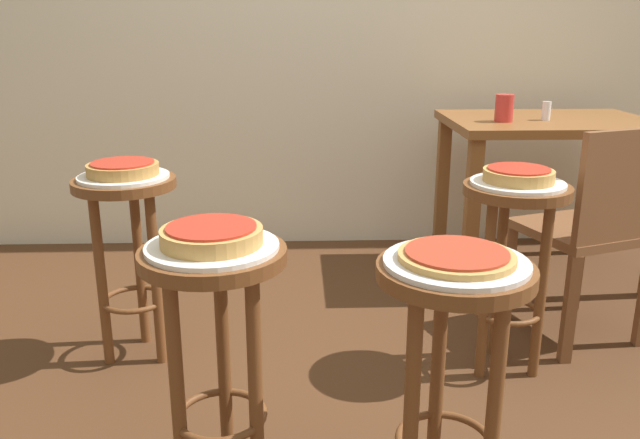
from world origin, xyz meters
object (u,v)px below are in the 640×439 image
Objects in this scene: condiment_shaker at (546,111)px; pizza_middle at (212,235)px; stool_leftside at (513,238)px; cup_near_edge at (504,108)px; wooden_chair at (594,227)px; serving_plate_middle at (212,247)px; pizza_foreground at (457,256)px; serving_plate_foreground at (456,263)px; pizza_leftside at (518,175)px; serving_plate_rear at (124,177)px; stool_middle at (216,320)px; serving_plate_leftside at (518,183)px; pizza_rear at (123,169)px; stool_foreground at (451,340)px; dining_table at (547,146)px; stool_rear at (128,229)px.

pizza_middle is at bearing -132.58° from condiment_shaker.
cup_near_edge is at bearing 76.33° from stool_leftside.
serving_plate_middle is at bearing -148.46° from wooden_chair.
pizza_middle is (-0.55, 0.13, 0.01)m from pizza_foreground.
serving_plate_foreground is 0.57m from serving_plate_middle.
pizza_leftside is at bearing 32.79° from pizza_middle.
stool_leftside is 2.18× the size of serving_plate_rear.
stool_middle is 1.85m from cup_near_edge.
serving_plate_leftside is at bearing 32.79° from pizza_middle.
cup_near_edge is at bearing 23.76° from pizza_rear.
stool_middle is (-0.55, 0.13, -0.19)m from serving_plate_foreground.
condiment_shaker is at bearing 47.42° from pizza_middle.
serving_plate_middle is at bearing -147.21° from stool_leftside.
pizza_leftside is at bearing -103.67° from cup_near_edge.
pizza_foreground is 1.29m from serving_plate_rear.
serving_plate_leftside is at bearing 180.00° from pizza_leftside.
stool_foreground is 1.31m from serving_plate_rear.
pizza_rear reaches higher than serving_plate_middle.
pizza_rear is 0.29× the size of wooden_chair.
serving_plate_foreground is 1.34× the size of pizza_middle.
pizza_leftside is at bearing -6.24° from pizza_rear.
serving_plate_rear is (-1.33, 0.15, 0.19)m from stool_leftside.
cup_near_edge is (0.20, 0.82, 0.12)m from pizza_leftside.
serving_plate_middle is 0.47× the size of stool_leftside.
condiment_shaker reaches higher than pizza_rear.
pizza_rear is at bearing 117.94° from serving_plate_middle.
serving_plate_leftside is at bearing 32.79° from stool_middle.
pizza_middle is 1.14m from stool_leftside.
pizza_leftside is at bearing -115.35° from condiment_shaker.
wooden_chair is at bearing 1.94° from serving_plate_rear.
serving_plate_leftside reaches higher than stool_middle.
serving_plate_foreground is 0.35× the size of dining_table.
stool_middle is at bearing -148.46° from wooden_chair.
pizza_middle is at bearing -62.06° from stool_rear.
serving_plate_leftside is 1.34m from pizza_rear.
serving_plate_leftside is (0.38, 0.73, 0.19)m from stool_foreground.
cup_near_edge is at bearing 51.42° from stool_middle.
pizza_foreground is at bearing 180.00° from stool_foreground.
pizza_middle is 0.88m from stool_rear.
pizza_foreground is at bearing -42.66° from stool_rear.
pizza_middle is at bearing 63.43° from serving_plate_middle.
pizza_middle is at bearing -132.41° from dining_table.
dining_table is 11.06× the size of condiment_shaker.
serving_plate_foreground is at bearing -42.66° from pizza_rear.
stool_leftside is at bearing 32.79° from pizza_middle.
serving_plate_middle is (0.00, 0.00, 0.19)m from stool_middle.
serving_plate_foreground is 0.48× the size of stool_middle.
condiment_shaker is (-0.04, -0.05, 0.17)m from dining_table.
serving_plate_middle is 2.63× the size of cup_near_edge.
pizza_leftside reaches higher than stool_rear.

